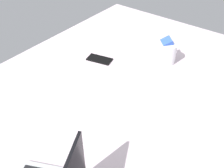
% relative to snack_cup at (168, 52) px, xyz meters
% --- Properties ---
extents(bed_mattress, '(1.80, 1.40, 0.18)m').
position_rel_snack_cup_xyz_m(bed_mattress, '(0.39, -0.03, -0.15)').
color(bed_mattress, silver).
rests_on(bed_mattress, ground).
extents(snack_cup, '(0.10, 0.10, 0.15)m').
position_rel_snack_cup_xyz_m(snack_cup, '(0.00, 0.00, 0.00)').
color(snack_cup, silver).
rests_on(snack_cup, bed_mattress).
extents(cell_phone, '(0.10, 0.15, 0.01)m').
position_rel_snack_cup_xyz_m(cell_phone, '(0.21, -0.31, -0.06)').
color(cell_phone, black).
rests_on(cell_phone, bed_mattress).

